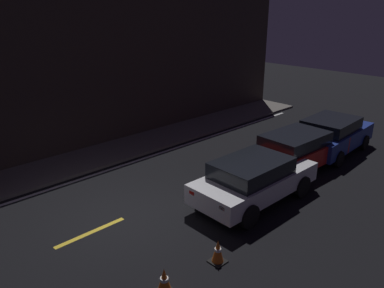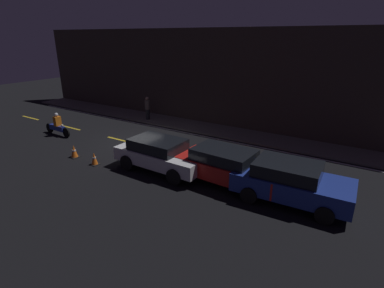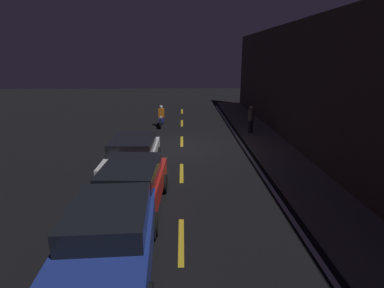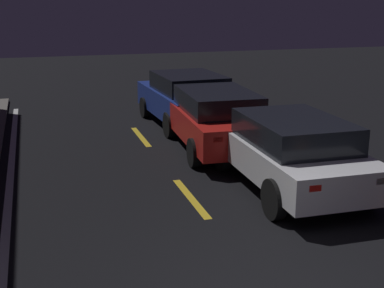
# 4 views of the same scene
# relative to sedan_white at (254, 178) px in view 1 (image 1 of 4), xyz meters

# --- Properties ---
(ground_plane) EXTENTS (56.00, 56.00, 0.00)m
(ground_plane) POSITION_rel_sedan_white_xyz_m (-3.44, 1.88, -0.76)
(ground_plane) COLOR black
(raised_curb) EXTENTS (28.00, 2.16, 0.10)m
(raised_curb) POSITION_rel_sedan_white_xyz_m (-3.44, 6.34, -0.71)
(raised_curb) COLOR #605B56
(raised_curb) RESTS_ON ground
(building_front) EXTENTS (28.00, 0.30, 6.06)m
(building_front) POSITION_rel_sedan_white_xyz_m (-3.44, 7.57, 2.27)
(building_front) COLOR #382D28
(building_front) RESTS_ON ground
(lane_dash_c) EXTENTS (2.00, 0.14, 0.01)m
(lane_dash_c) POSITION_rel_sedan_white_xyz_m (-4.44, 1.88, -0.75)
(lane_dash_c) COLOR gold
(lane_dash_c) RESTS_ON ground
(lane_dash_d) EXTENTS (2.00, 0.14, 0.01)m
(lane_dash_d) POSITION_rel_sedan_white_xyz_m (0.06, 1.88, -0.75)
(lane_dash_d) COLOR gold
(lane_dash_d) RESTS_ON ground
(lane_dash_e) EXTENTS (2.00, 0.14, 0.01)m
(lane_dash_e) POSITION_rel_sedan_white_xyz_m (4.56, 1.88, -0.75)
(lane_dash_e) COLOR gold
(lane_dash_e) RESTS_ON ground
(lane_solid_kerb) EXTENTS (25.20, 0.14, 0.01)m
(lane_solid_kerb) POSITION_rel_sedan_white_xyz_m (-3.44, 5.01, -0.75)
(lane_solid_kerb) COLOR silver
(lane_solid_kerb) RESTS_ON ground
(sedan_white) EXTENTS (4.17, 1.92, 1.39)m
(sedan_white) POSITION_rel_sedan_white_xyz_m (0.00, 0.00, 0.00)
(sedan_white) COLOR silver
(sedan_white) RESTS_ON ground
(taxi_red) EXTENTS (4.37, 2.01, 1.40)m
(taxi_red) POSITION_rel_sedan_white_xyz_m (3.00, 0.41, -0.00)
(taxi_red) COLOR red
(taxi_red) RESTS_ON ground
(sedan_blue) EXTENTS (4.08, 2.08, 1.45)m
(sedan_blue) POSITION_rel_sedan_white_xyz_m (5.51, 0.37, 0.01)
(sedan_blue) COLOR navy
(sedan_blue) RESTS_ON ground
(traffic_cone_near) EXTENTS (0.41, 0.41, 0.61)m
(traffic_cone_near) POSITION_rel_sedan_white_xyz_m (-4.44, -1.16, -0.46)
(traffic_cone_near) COLOR black
(traffic_cone_near) RESTS_ON ground
(traffic_cone_mid) EXTENTS (0.37, 0.37, 0.59)m
(traffic_cone_mid) POSITION_rel_sedan_white_xyz_m (-2.90, -1.23, -0.47)
(traffic_cone_mid) COLOR black
(traffic_cone_mid) RESTS_ON ground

